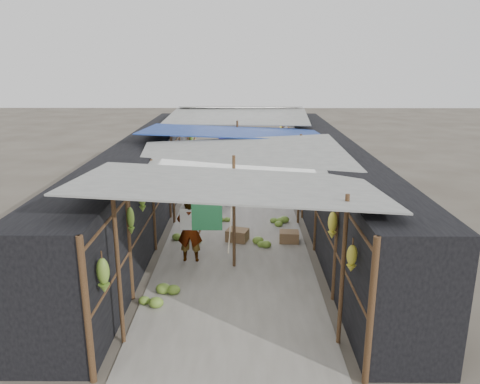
{
  "coord_description": "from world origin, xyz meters",
  "views": [
    {
      "loc": [
        0.2,
        -6.86,
        4.57
      ],
      "look_at": [
        0.12,
        4.89,
        1.25
      ],
      "focal_mm": 35.0,
      "sensor_mm": 36.0,
      "label": 1
    }
  ],
  "objects_px": {
    "crate_near": "(237,235)",
    "vendor_seated": "(271,181)",
    "black_basin": "(269,200)",
    "shopper_blue": "(227,185)",
    "vendor_elderly": "(190,230)"
  },
  "relations": [
    {
      "from": "black_basin",
      "to": "crate_near",
      "type": "bearing_deg",
      "value": -106.46
    },
    {
      "from": "crate_near",
      "to": "vendor_seated",
      "type": "relative_size",
      "value": 0.63
    },
    {
      "from": "vendor_elderly",
      "to": "vendor_seated",
      "type": "relative_size",
      "value": 1.85
    },
    {
      "from": "vendor_elderly",
      "to": "shopper_blue",
      "type": "height_order",
      "value": "vendor_elderly"
    },
    {
      "from": "vendor_elderly",
      "to": "vendor_seated",
      "type": "xyz_separation_m",
      "value": [
        2.23,
        6.0,
        -0.36
      ]
    },
    {
      "from": "shopper_blue",
      "to": "black_basin",
      "type": "bearing_deg",
      "value": -13.09
    },
    {
      "from": "crate_near",
      "to": "shopper_blue",
      "type": "distance_m",
      "value": 3.0
    },
    {
      "from": "vendor_elderly",
      "to": "vendor_seated",
      "type": "distance_m",
      "value": 6.42
    },
    {
      "from": "crate_near",
      "to": "vendor_elderly",
      "type": "distance_m",
      "value": 1.79
    },
    {
      "from": "black_basin",
      "to": "shopper_blue",
      "type": "xyz_separation_m",
      "value": [
        -1.36,
        -0.49,
        0.66
      ]
    },
    {
      "from": "vendor_elderly",
      "to": "shopper_blue",
      "type": "bearing_deg",
      "value": -99.66
    },
    {
      "from": "black_basin",
      "to": "shopper_blue",
      "type": "height_order",
      "value": "shopper_blue"
    },
    {
      "from": "crate_near",
      "to": "vendor_seated",
      "type": "height_order",
      "value": "vendor_seated"
    },
    {
      "from": "crate_near",
      "to": "black_basin",
      "type": "xyz_separation_m",
      "value": [
        1.01,
        3.41,
        -0.08
      ]
    },
    {
      "from": "vendor_elderly",
      "to": "crate_near",
      "type": "bearing_deg",
      "value": -130.31
    }
  ]
}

